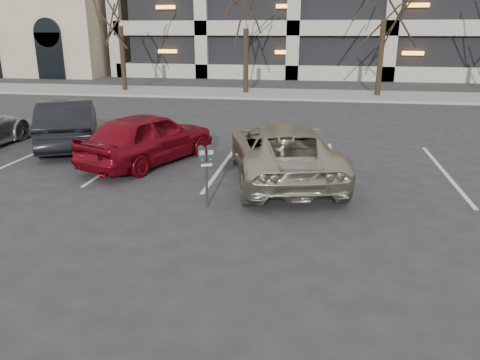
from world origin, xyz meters
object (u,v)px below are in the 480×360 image
object	(u,v)px
parking_meter	(206,161)
car_dark	(68,123)
car_red	(148,137)
suv_silver	(283,151)

from	to	relation	value
parking_meter	car_dark	xyz separation A→B (m)	(-5.35, 4.38, -0.25)
car_red	car_dark	size ratio (longest dim) A/B	0.94
parking_meter	car_dark	size ratio (longest dim) A/B	0.29
suv_silver	car_dark	xyz separation A→B (m)	(-6.68, 2.23, 0.04)
parking_meter	suv_silver	distance (m)	2.55
suv_silver	car_red	size ratio (longest dim) A/B	1.29
parking_meter	car_dark	bearing A→B (deg)	116.68
parking_meter	car_red	size ratio (longest dim) A/B	0.31
suv_silver	car_red	bearing A→B (deg)	-26.10
parking_meter	car_red	xyz separation A→B (m)	(-2.29, 2.96, -0.27)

